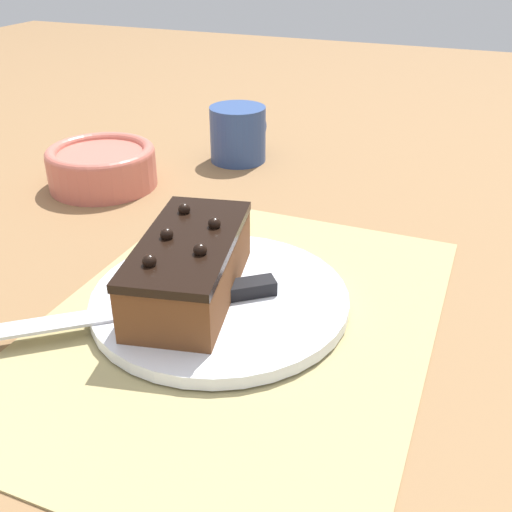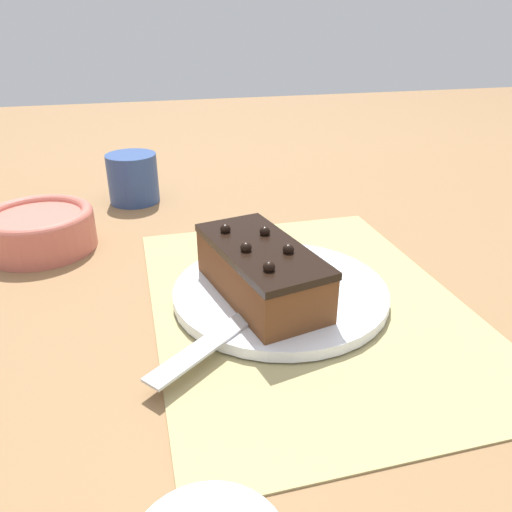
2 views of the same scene
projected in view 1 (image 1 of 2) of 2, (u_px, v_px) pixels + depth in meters
The scene contains 7 objects.
ground_plane at pixel (239, 323), 0.55m from camera, with size 3.00×3.00×0.00m, color olive.
placemat_woven at pixel (239, 321), 0.55m from camera, with size 0.46×0.34×0.00m, color tan.
cake_plate at pixel (220, 299), 0.57m from camera, with size 0.24×0.24×0.01m.
chocolate_cake at pixel (190, 266), 0.55m from camera, with size 0.19×0.12×0.07m.
serving_knife at pixel (187, 299), 0.55m from camera, with size 0.17×0.21×0.01m.
small_bowl at pixel (102, 165), 0.82m from camera, with size 0.15×0.15×0.06m.
coffee_mug at pixel (238, 134), 0.91m from camera, with size 0.09×0.08×0.08m.
Camera 1 is at (-0.41, -0.18, 0.32)m, focal length 42.00 mm.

